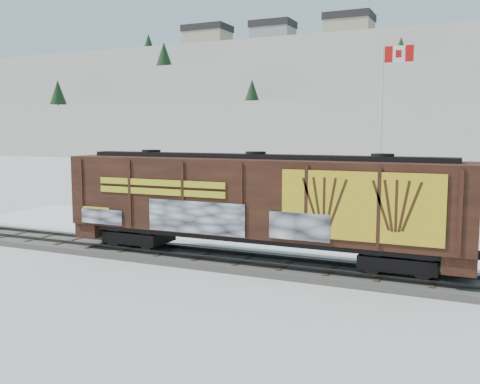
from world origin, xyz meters
The scene contains 9 objects.
ground centered at (0.00, 0.00, 0.00)m, with size 500.00×500.00×0.00m, color white.
rail_track centered at (0.00, 0.00, 0.15)m, with size 50.00×3.40×0.43m.
parking_strip centered at (0.00, 7.50, 0.01)m, with size 40.00×8.00×0.03m, color white.
hillside centered at (-0.05, 139.79, 14.37)m, with size 360.00×110.00×93.00m.
hopper_railcar centered at (2.47, -0.01, 2.97)m, with size 18.07×3.06×4.57m.
flagpole centered at (5.56, 13.40, 4.24)m, with size 2.30×0.90×11.47m.
car_silver centered at (-1.22, 5.76, 0.73)m, with size 1.65×4.10×1.40m, color #B0B2B7.
car_white centered at (2.88, 6.77, 0.87)m, with size 1.77×5.07×1.67m, color white.
car_dark centered at (4.31, 6.17, 0.73)m, with size 1.95×4.81×1.40m, color black.
Camera 1 is at (11.54, -21.46, 5.96)m, focal length 40.00 mm.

